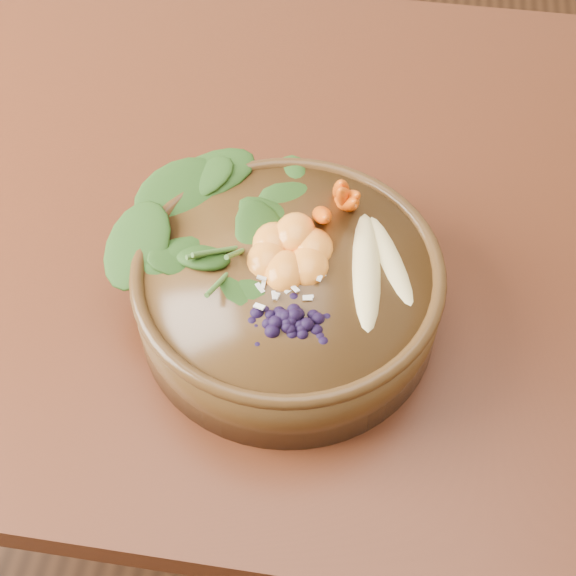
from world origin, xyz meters
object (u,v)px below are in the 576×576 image
(carrot_cluster, at_px, (343,177))
(mandarin_cluster, at_px, (290,242))
(blueberry_pile, at_px, (292,308))
(banana_halves, at_px, (380,255))
(dining_table, at_px, (360,258))
(kale_heap, at_px, (240,204))
(stoneware_bowl, at_px, (288,294))

(carrot_cluster, bearing_deg, mandarin_cluster, -129.81)
(carrot_cluster, bearing_deg, blueberry_pile, -109.55)
(carrot_cluster, bearing_deg, banana_halves, -66.94)
(dining_table, bearing_deg, mandarin_cluster, -114.39)
(blueberry_pile, bearing_deg, mandarin_cluster, 99.59)
(blueberry_pile, bearing_deg, carrot_cluster, 79.31)
(kale_heap, height_order, carrot_cluster, carrot_cluster)
(banana_halves, height_order, mandarin_cluster, mandarin_cluster)
(banana_halves, bearing_deg, blueberry_pile, -141.51)
(mandarin_cluster, bearing_deg, kale_heap, 147.07)
(carrot_cluster, relative_size, banana_halves, 0.48)
(kale_heap, distance_m, banana_halves, 0.15)
(carrot_cluster, relative_size, blueberry_pile, 0.60)
(banana_halves, relative_size, mandarin_cluster, 1.80)
(stoneware_bowl, bearing_deg, banana_halves, 11.60)
(kale_heap, height_order, blueberry_pile, kale_heap)
(blueberry_pile, bearing_deg, dining_table, 76.87)
(dining_table, bearing_deg, blueberry_pile, -103.13)
(dining_table, distance_m, mandarin_cluster, 0.26)
(banana_halves, bearing_deg, kale_heap, 156.45)
(stoneware_bowl, height_order, kale_heap, kale_heap)
(carrot_cluster, bearing_deg, dining_table, 63.39)
(dining_table, height_order, stoneware_bowl, stoneware_bowl)
(stoneware_bowl, distance_m, kale_heap, 0.11)
(blueberry_pile, bearing_deg, stoneware_bowl, 101.72)
(banana_halves, bearing_deg, stoneware_bowl, -177.26)
(dining_table, bearing_deg, stoneware_bowl, -111.64)
(banana_halves, bearing_deg, carrot_cluster, 113.06)
(dining_table, distance_m, blueberry_pile, 0.32)
(dining_table, height_order, banana_halves, banana_halves)
(dining_table, xyz_separation_m, carrot_cluster, (-0.03, -0.08, 0.22))
(dining_table, distance_m, stoneware_bowl, 0.23)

